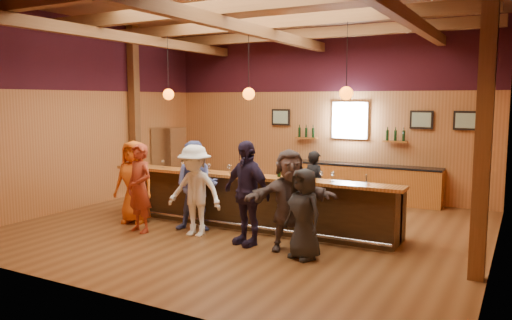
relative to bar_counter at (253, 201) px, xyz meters
The scene contains 27 objects.
room 2.69m from the bar_counter, 100.24° to the right, with size 9.04×9.00×4.52m.
bar_counter is the anchor object (origin of this frame).
back_bar_cabinet 3.76m from the bar_counter, 71.66° to the left, with size 4.00×0.52×0.95m.
window 4.17m from the bar_counter, 78.34° to the left, with size 0.95×0.09×0.95m.
framed_pictures 4.42m from the bar_counter, 66.46° to the left, with size 5.35×0.05×0.45m.
wine_shelves 3.97m from the bar_counter, 78.14° to the left, with size 3.00×0.18×0.30m.
pendant_lights 2.19m from the bar_counter, 96.37° to the right, with size 4.24×0.24×1.37m.
stainless_fridge 4.81m from the bar_counter, 149.24° to the left, with size 0.70×0.70×1.80m, color silver.
customer_orange 2.55m from the bar_counter, 157.84° to the right, with size 0.85×0.55×1.74m, color #D75C14.
customer_redvest 2.29m from the bar_counter, 139.36° to the right, with size 0.63×0.42×1.74m, color #A0351D.
customer_denim 1.24m from the bar_counter, 133.02° to the right, with size 0.87×0.68×1.79m, color #505DA0.
customer_white 1.38m from the bar_counter, 116.82° to the right, with size 1.13×0.65×1.74m, color white.
customer_navy 1.39m from the bar_counter, 66.29° to the right, with size 1.10×0.46×1.87m, color #251C39.
customer_brown 1.79m from the bar_counter, 40.22° to the right, with size 1.62×0.52×1.75m, color #544643.
customer_dark 2.30m from the bar_counter, 40.01° to the right, with size 0.73×0.47×1.49m, color black.
bartender 1.48m from the bar_counter, 53.99° to the left, with size 0.54×0.36×1.49m, color black.
ice_bucket 0.74m from the bar_counter, 82.17° to the right, with size 0.22×0.22×0.24m, color brown.
bottle_a 1.04m from the bar_counter, 19.72° to the right, with size 0.07×0.07×0.32m.
bottle_b 1.27m from the bar_counter, 11.62° to the right, with size 0.08×0.08×0.38m.
glass_a 2.81m from the bar_counter, behind, with size 0.08×0.08×0.18m.
glass_b 2.23m from the bar_counter, behind, with size 0.08×0.08×0.17m.
glass_c 1.69m from the bar_counter, 166.09° to the right, with size 0.08×0.08×0.18m.
glass_d 1.16m from the bar_counter, 159.50° to the right, with size 0.08×0.08×0.17m.
glass_e 0.86m from the bar_counter, 148.09° to the right, with size 0.08×0.08×0.17m.
glass_f 1.29m from the bar_counter, 17.54° to the right, with size 0.07×0.07×0.16m.
glass_g 1.73m from the bar_counter, ahead, with size 0.07×0.07×0.17m.
glass_h 1.97m from the bar_counter, ahead, with size 0.08×0.08×0.18m.
Camera 1 is at (4.89, -8.65, 2.59)m, focal length 35.00 mm.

